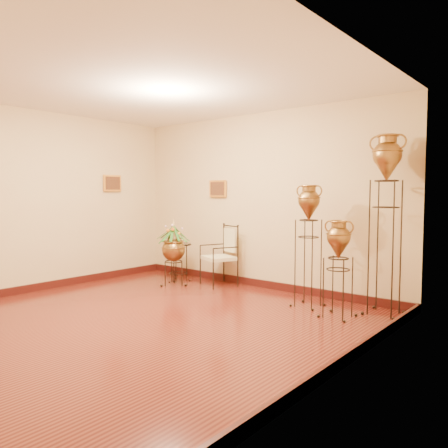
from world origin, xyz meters
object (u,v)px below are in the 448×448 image
Objects in this scene: amphora_mid at (308,245)px; planter_urn at (174,247)px; armchair at (219,255)px; amphora_tall at (385,223)px; side_table at (178,261)px.

amphora_mid is 2.40m from planter_urn.
planter_urn is 1.15× the size of armchair.
amphora_mid is at bearing -164.35° from amphora_tall.
side_table is at bearing -177.28° from amphora_tall.
amphora_tall is 3.60m from side_table.
amphora_mid reaches higher than armchair.
amphora_mid is at bearing -2.06° from side_table.
amphora_mid is at bearing 4.68° from planter_urn.
amphora_mid is at bearing 13.94° from armchair.
amphora_tall is at bearing 7.82° from planter_urn.
amphora_mid is 1.44× the size of planter_urn.
amphora_tall reaches higher than planter_urn.
amphora_tall is 1.98× the size of planter_urn.
amphora_mid is 2.00× the size of side_table.
amphora_mid reaches higher than planter_urn.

